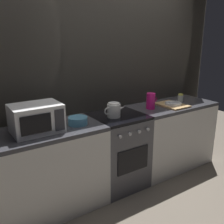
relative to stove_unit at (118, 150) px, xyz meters
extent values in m
plane|color=#6B6054|center=(0.00, 0.00, -0.45)|extent=(8.00, 8.00, 0.00)
cube|color=#A39989|center=(0.00, 0.33, 0.75)|extent=(3.60, 0.05, 2.40)
cube|color=beige|center=(0.00, 0.30, 0.75)|extent=(3.58, 0.01, 2.39)
cube|color=silver|center=(-0.90, 0.00, -0.02)|extent=(1.20, 0.60, 0.86)
cube|color=#38383D|center=(-0.90, 0.00, 0.43)|extent=(1.20, 0.60, 0.04)
cube|color=#4C4C51|center=(0.00, 0.00, -0.01)|extent=(0.60, 0.60, 0.87)
cube|color=black|center=(0.00, 0.00, 0.44)|extent=(0.59, 0.59, 0.03)
cube|color=black|center=(0.00, -0.30, 0.00)|extent=(0.42, 0.01, 0.28)
cylinder|color=#B7B7BC|center=(-0.19, -0.32, 0.33)|extent=(0.04, 0.02, 0.04)
cylinder|color=#B7B7BC|center=(-0.06, -0.32, 0.33)|extent=(0.04, 0.02, 0.04)
cylinder|color=#B7B7BC|center=(0.06, -0.32, 0.33)|extent=(0.04, 0.02, 0.04)
cylinder|color=#B7B7BC|center=(0.19, -0.32, 0.33)|extent=(0.04, 0.02, 0.04)
cube|color=silver|center=(0.90, 0.00, -0.02)|extent=(1.20, 0.60, 0.86)
cube|color=#38383D|center=(0.90, 0.00, 0.43)|extent=(1.20, 0.60, 0.04)
cube|color=white|center=(-0.95, -0.01, 0.59)|extent=(0.46, 0.34, 0.27)
cube|color=black|center=(-1.01, -0.18, 0.59)|extent=(0.28, 0.01, 0.17)
cube|color=#333338|center=(-0.79, -0.18, 0.59)|extent=(0.09, 0.01, 0.21)
cylinder|color=white|center=(-0.08, -0.03, 0.53)|extent=(0.15, 0.15, 0.15)
cylinder|color=white|center=(-0.08, -0.03, 0.61)|extent=(0.13, 0.13, 0.02)
cone|color=white|center=(0.03, -0.03, 0.54)|extent=(0.10, 0.04, 0.05)
torus|color=white|center=(-0.16, -0.03, 0.53)|extent=(0.08, 0.01, 0.08)
cylinder|color=teal|center=(-0.53, -0.04, 0.49)|extent=(0.20, 0.20, 0.08)
cylinder|color=#E5197A|center=(0.50, 0.00, 0.55)|extent=(0.11, 0.11, 0.20)
torus|color=#E5197A|center=(0.57, 0.00, 0.56)|extent=(0.08, 0.01, 0.08)
cube|color=tan|center=(0.83, -0.06, 0.46)|extent=(0.30, 0.40, 0.02)
cylinder|color=white|center=(0.83, -0.08, 0.48)|extent=(0.22, 0.22, 0.01)
cylinder|color=white|center=(0.83, -0.08, 0.49)|extent=(0.21, 0.21, 0.01)
cylinder|color=silver|center=(0.85, -0.08, 0.50)|extent=(0.16, 0.07, 0.01)
cube|color=silver|center=(0.81, -0.07, 0.50)|extent=(0.16, 0.09, 0.00)
cylinder|color=silver|center=(1.11, 0.05, 0.49)|extent=(0.08, 0.08, 0.08)
cylinder|color=#D8D14C|center=(1.11, 0.05, 0.55)|extent=(0.07, 0.07, 0.02)
camera|label=1|loc=(-1.63, -2.32, 1.33)|focal=41.01mm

